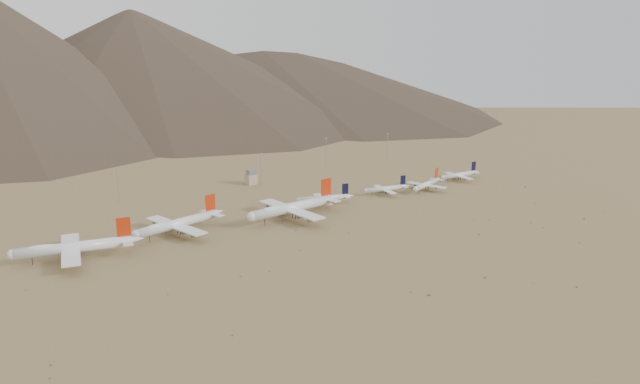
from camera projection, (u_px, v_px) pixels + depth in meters
ground at (300, 228)px, 396.55m from camera, size 3000.00×3000.00×0.00m
mountain_ridge at (16, 12)px, 1074.14m from camera, size 4400.00×1000.00×300.00m
widebody_west at (73, 247)px, 340.48m from camera, size 70.15×55.15×21.17m
widebody_centre at (177, 223)px, 383.06m from camera, size 67.10×52.80×20.27m
widebody_east at (293, 207)px, 414.30m from camera, size 77.28×59.76×22.97m
narrowbody_a at (325, 198)px, 448.92m from camera, size 42.00×31.28×14.38m
narrowbody_b at (387, 188)px, 477.57m from camera, size 39.57×28.98×13.20m
narrowbody_c at (427, 184)px, 489.50m from camera, size 43.12×32.19×14.84m
narrowbody_d at (460, 175)px, 521.30m from camera, size 42.40×30.46×13.99m
control_tower at (251, 178)px, 507.14m from camera, size 8.00×8.00×12.00m
mast_west at (118, 182)px, 454.86m from camera, size 2.00×0.60×25.70m
mast_centre at (261, 167)px, 504.36m from camera, size 2.00×0.60×25.70m
mast_east at (326, 150)px, 575.51m from camera, size 2.00×0.60×25.70m
mast_far_east at (387, 145)px, 599.09m from camera, size 2.00×0.60×25.70m
desert_scrub at (433, 257)px, 345.98m from camera, size 395.01×177.80×0.95m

